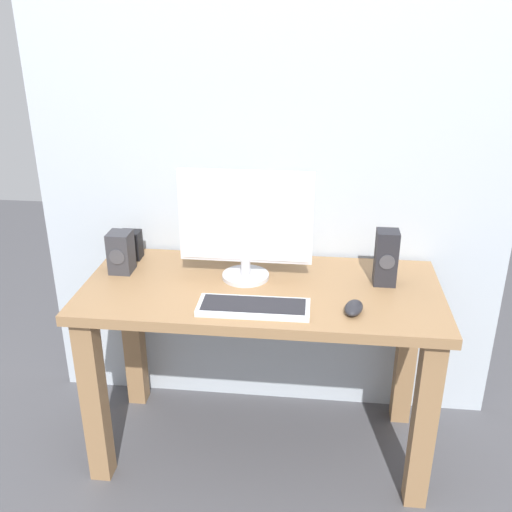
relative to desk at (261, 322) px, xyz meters
name	(u,v)px	position (x,y,z in m)	size (l,w,h in m)	color
ground_plane	(261,443)	(0.00, 0.00, -0.58)	(6.00, 6.00, 0.00)	#4C4C51
wall_back	(272,58)	(0.00, 0.34, 0.92)	(1.93, 0.04, 3.00)	#B2BCC6
desk	(261,322)	(0.00, 0.00, 0.00)	(1.31, 0.60, 0.73)	#936D47
monitor	(246,223)	(-0.07, 0.07, 0.37)	(0.49, 0.18, 0.41)	silver
keyboard_primary	(254,307)	(-0.01, -0.18, 0.16)	(0.38, 0.14, 0.02)	silver
mouse	(354,308)	(0.33, -0.16, 0.17)	(0.06, 0.11, 0.03)	#232328
speaker_right	(386,258)	(0.45, 0.08, 0.25)	(0.08, 0.08, 0.21)	#232328
speaker_left	(121,252)	(-0.55, 0.07, 0.23)	(0.08, 0.09, 0.16)	#333338
audio_controller	(131,245)	(-0.55, 0.20, 0.21)	(0.08, 0.08, 0.12)	black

